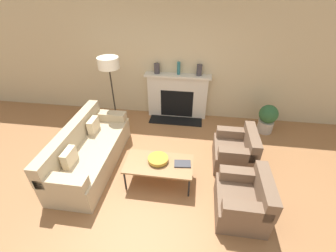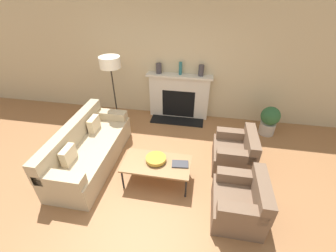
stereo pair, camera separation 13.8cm
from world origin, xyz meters
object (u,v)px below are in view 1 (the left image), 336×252
Objects in this scene: floor_lamp at (109,69)px; mantel_vase_center_right at (199,70)px; book at (182,164)px; mantel_vase_center_left at (179,68)px; coffee_table at (159,164)px; couch at (89,152)px; potted_plant at (267,118)px; bowl at (158,159)px; armchair_far at (236,151)px; mantel_vase_left at (157,68)px; armchair_near at (244,200)px; fireplace at (177,97)px.

floor_lamp is 6.68× the size of mantel_vase_center_right.
mantel_vase_center_left reaches higher than book.
mantel_vase_center_right is at bearing 76.40° from coffee_table.
couch reaches higher than potted_plant.
floor_lamp reaches higher than coffee_table.
floor_lamp is at bearing 130.41° from bowl.
armchair_far is 2.80× the size of mantel_vase_center_left.
armchair_far is at bearing -42.37° from mantel_vase_left.
bowl is at bearing -65.72° from armchair_far.
armchair_near is 2.48m from potted_plant.
armchair_near reaches higher than bowl.
mantel_vase_left is at bearing 170.61° from potted_plant.
fireplace is at bearing -178.32° from mantel_vase_center_right.
armchair_far is 0.49× the size of floor_lamp.
floor_lamp is at bearing -137.45° from mantel_vase_left.
mantel_vase_center_left is 0.44× the size of potted_plant.
armchair_near is at bearing -20.01° from bowl.
armchair_near is 3.21m from mantel_vase_center_left.
mantel_vase_left reaches higher than book.
mantel_vase_left reaches higher than potted_plant.
armchair_far is at bearing -18.00° from floor_lamp.
potted_plant reaches higher than bowl.
armchair_far is 3.02m from floor_lamp.
mantel_vase_center_right is (0.99, 0.00, 0.01)m from mantel_vase_left.
book is at bearing -69.95° from mantel_vase_left.
fireplace reaches higher than book.
armchair_near is at bearing -104.32° from couch.
mantel_vase_left is at bearing 100.67° from coffee_table.
armchair_near is 3.54× the size of mantel_vase_left.
potted_plant is (2.12, -0.42, -0.18)m from fireplace.
armchair_near is 0.49× the size of floor_lamp.
mantel_vase_center_right is at bearing -163.81° from armchair_near.
potted_plant is (0.82, 1.21, 0.08)m from armchair_far.
mantel_vase_center_right is (-0.80, 2.77, 0.97)m from armchair_near.
floor_lamp reaches higher than potted_plant.
fireplace is at bearing -35.06° from couch.
mantel_vase_center_left is (-0.32, 2.28, 0.84)m from book.
couch is at bearing -81.10° from armchair_far.
armchair_near is 1.23× the size of potted_plant.
potted_plant is at bearing -9.39° from mantel_vase_left.
fireplace is 2.30m from coffee_table.
floor_lamp reaches higher than couch.
mantel_vase_left is at bearing 104.05° from book.
book is at bearing -41.76° from floor_lamp.
bowl is 1.49× the size of mantel_vase_left.
mantel_vase_left reaches higher than coffee_table.
mantel_vase_center_right is (0.48, 0.00, -0.02)m from mantel_vase_center_left.
fireplace is 3.06m from armchair_near.
mantel_vase_center_left reaches higher than armchair_far.
mantel_vase_center_right reaches higher than bowl.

